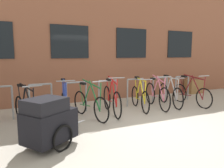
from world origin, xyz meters
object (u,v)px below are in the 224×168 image
object	(u,v)px
bicycle_pink	(157,95)
bicycle_silver	(170,94)
bicycle_black	(26,110)
planter_box	(194,86)
bicycle_maroon	(191,94)
bicycle_blue	(65,106)
bicycle_green	(90,104)
bicycle_yellow	(140,97)
bicycle_red	(112,100)
bike_trailer	(49,121)

from	to	relation	value
bicycle_pink	bicycle_silver	distance (m)	0.57
bicycle_black	bicycle_pink	xyz separation A→B (m)	(3.93, 0.15, 0.03)
bicycle_black	planter_box	size ratio (longest dim) A/B	2.44
bicycle_maroon	bicycle_silver	bearing A→B (deg)	162.67
bicycle_silver	bicycle_maroon	distance (m)	0.74
bicycle_blue	bicycle_green	size ratio (longest dim) A/B	0.94
bicycle_yellow	bicycle_silver	distance (m)	1.19
bicycle_black	bicycle_red	xyz separation A→B (m)	(2.30, 0.11, 0.03)
bicycle_yellow	bicycle_maroon	xyz separation A→B (m)	(1.90, -0.21, -0.00)
bicycle_black	bicycle_silver	world-z (taller)	bicycle_black
bicycle_green	bicycle_maroon	bearing A→B (deg)	0.20
bicycle_green	bicycle_pink	bearing A→B (deg)	4.79
bicycle_yellow	bicycle_silver	world-z (taller)	same
bicycle_black	bicycle_yellow	world-z (taller)	bicycle_black
bicycle_green	bicycle_black	bearing A→B (deg)	178.38
bicycle_pink	bicycle_green	bearing A→B (deg)	-175.21
bicycle_blue	bicycle_maroon	size ratio (longest dim) A/B	0.92
bicycle_pink	bike_trailer	size ratio (longest dim) A/B	1.30
bicycle_black	bicycle_pink	bearing A→B (deg)	2.20
bicycle_yellow	bicycle_silver	size ratio (longest dim) A/B	0.95
bicycle_blue	bicycle_yellow	size ratio (longest dim) A/B	0.99
bicycle_green	bicycle_yellow	distance (m)	1.73
bicycle_blue	bicycle_maroon	xyz separation A→B (m)	(4.27, -0.07, -0.00)
bicycle_yellow	bicycle_black	bearing A→B (deg)	-176.89
bicycle_black	planter_box	distance (m)	7.16
bicycle_silver	planter_box	bearing A→B (deg)	29.58
bicycle_black	bicycle_silver	bearing A→B (deg)	2.41
bicycle_pink	bicycle_green	world-z (taller)	bicycle_pink
bicycle_pink	bicycle_maroon	xyz separation A→B (m)	(1.28, -0.18, -0.03)
bicycle_pink	bike_trailer	bearing A→B (deg)	-155.41
bicycle_maroon	planter_box	bearing A→B (deg)	42.57
planter_box	bike_trailer	bearing A→B (deg)	-155.04
bicycle_red	bicycle_silver	distance (m)	2.19
bicycle_green	bicycle_maroon	distance (m)	3.61
bicycle_green	bicycle_maroon	size ratio (longest dim) A/B	0.98
bicycle_green	bike_trailer	xyz separation A→B (m)	(-1.31, -1.47, 0.11)
bicycle_blue	bicycle_green	bearing A→B (deg)	-7.43
bicycle_green	bicycle_silver	distance (m)	2.91
bicycle_pink	bicycle_maroon	bearing A→B (deg)	-8.17
bicycle_red	bicycle_yellow	size ratio (longest dim) A/B	1.09
bicycle_black	bicycle_green	size ratio (longest dim) A/B	0.99
bicycle_yellow	bicycle_maroon	distance (m)	1.91
bicycle_blue	bike_trailer	xyz separation A→B (m)	(-0.65, -1.56, 0.11)
bicycle_black	bicycle_green	xyz separation A→B (m)	(1.59, -0.05, 0.01)
bicycle_pink	bicycle_silver	bearing A→B (deg)	3.87
bicycle_silver	bike_trailer	xyz separation A→B (m)	(-4.21, -1.70, 0.10)
bicycle_pink	bicycle_silver	size ratio (longest dim) A/B	1.04
bicycle_yellow	bike_trailer	distance (m)	3.46
bicycle_black	bicycle_blue	distance (m)	0.94
bicycle_pink	bicycle_yellow	world-z (taller)	bicycle_pink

